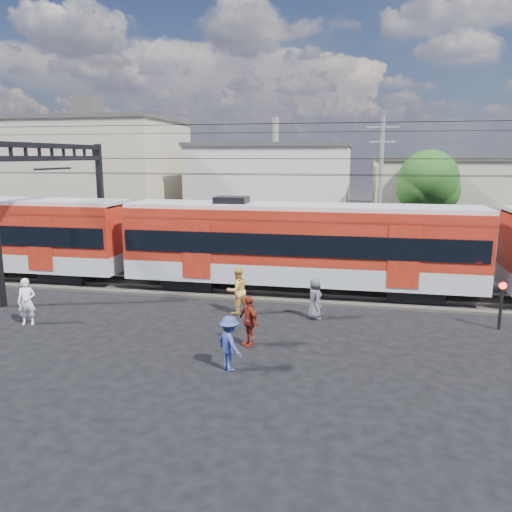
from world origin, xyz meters
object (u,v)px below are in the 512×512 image
(commuter_train, at_px, (304,243))
(crossing_signal, at_px, (502,296))
(pedestrian_c, at_px, (230,343))
(pedestrian_a, at_px, (27,302))

(commuter_train, bearing_deg, crossing_signal, -24.07)
(pedestrian_c, relative_size, crossing_signal, 0.91)
(pedestrian_a, bearing_deg, pedestrian_c, -34.72)
(commuter_train, distance_m, pedestrian_a, 11.81)
(pedestrian_a, bearing_deg, crossing_signal, -8.91)
(commuter_train, bearing_deg, pedestrian_a, -147.30)
(pedestrian_c, distance_m, crossing_signal, 10.44)
(pedestrian_a, relative_size, pedestrian_c, 1.07)
(pedestrian_c, height_order, crossing_signal, crossing_signal)
(commuter_train, height_order, pedestrian_c, commuter_train)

